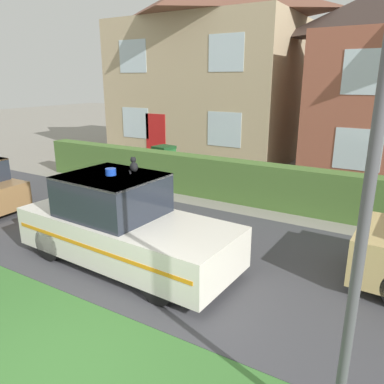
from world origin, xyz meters
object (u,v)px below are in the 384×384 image
(police_car, at_px, (123,225))
(wheelie_bin, at_px, (164,162))
(cat, at_px, (134,166))
(house_left, at_px, (208,68))

(police_car, relative_size, wheelie_bin, 3.83)
(cat, xyz_separation_m, house_left, (-4.10, 10.35, 1.98))
(police_car, bearing_deg, wheelie_bin, 120.97)
(house_left, bearing_deg, cat, -68.39)
(cat, distance_m, house_left, 11.31)
(house_left, height_order, wheelie_bin, house_left)
(house_left, relative_size, wheelie_bin, 6.92)
(house_left, bearing_deg, wheelie_bin, -81.47)
(house_left, bearing_deg, police_car, -69.89)
(wheelie_bin, bearing_deg, police_car, -53.26)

